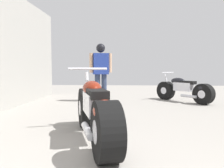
# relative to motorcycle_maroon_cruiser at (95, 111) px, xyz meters

# --- Properties ---
(ground_plane) EXTENTS (18.93, 18.93, 0.00)m
(ground_plane) POSITION_rel_motorcycle_maroon_cruiser_xyz_m (0.55, 1.45, -0.43)
(ground_plane) COLOR gray
(motorcycle_maroon_cruiser) EXTENTS (1.01, 2.24, 1.06)m
(motorcycle_maroon_cruiser) POSITION_rel_motorcycle_maroon_cruiser_xyz_m (0.00, 0.00, 0.00)
(motorcycle_maroon_cruiser) COLOR black
(motorcycle_maroon_cruiser) RESTS_ON ground_plane
(motorcycle_black_naked) EXTENTS (1.48, 1.64, 0.93)m
(motorcycle_black_naked) POSITION_rel_motorcycle_maroon_cruiser_xyz_m (2.25, 4.01, -0.06)
(motorcycle_black_naked) COLOR black
(motorcycle_black_naked) RESTS_ON ground_plane
(mechanic_in_blue) EXTENTS (0.72, 0.38, 1.82)m
(mechanic_in_blue) POSITION_rel_motorcycle_maroon_cruiser_xyz_m (-0.37, 3.97, 0.66)
(mechanic_in_blue) COLOR #2D3851
(mechanic_in_blue) RESTS_ON ground_plane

